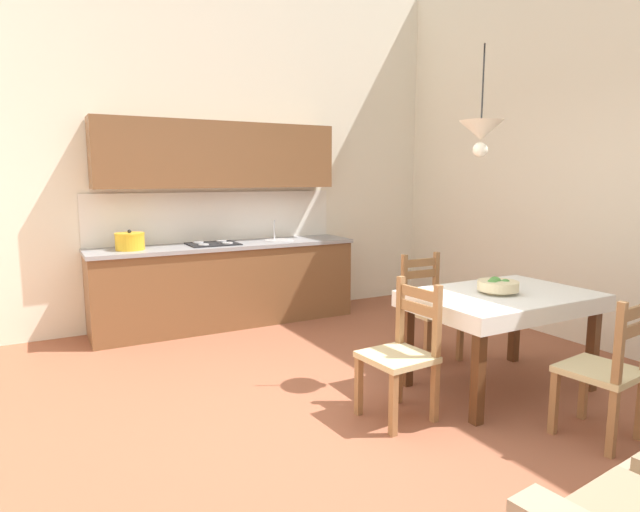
{
  "coord_description": "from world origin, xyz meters",
  "views": [
    {
      "loc": [
        -1.78,
        -2.81,
        1.62
      ],
      "look_at": [
        0.27,
        0.93,
        0.98
      ],
      "focal_mm": 29.75,
      "sensor_mm": 36.0,
      "label": 1
    }
  ],
  "objects_px": {
    "dining_chair_kitchen_side": "(429,309)",
    "dining_chair_camera_side": "(607,371)",
    "dining_table": "(501,309)",
    "fruit_bowl": "(498,286)",
    "kitchen_cabinetry": "(224,247)",
    "dining_chair_tv_side": "(402,354)",
    "pendant_lamp": "(481,132)"
  },
  "relations": [
    {
      "from": "dining_chair_kitchen_side",
      "to": "dining_chair_camera_side",
      "type": "relative_size",
      "value": 1.0
    },
    {
      "from": "dining_table",
      "to": "fruit_bowl",
      "type": "relative_size",
      "value": 4.56
    },
    {
      "from": "kitchen_cabinetry",
      "to": "dining_chair_tv_side",
      "type": "height_order",
      "value": "kitchen_cabinetry"
    },
    {
      "from": "fruit_bowl",
      "to": "pendant_lamp",
      "type": "bearing_deg",
      "value": 122.11
    },
    {
      "from": "kitchen_cabinetry",
      "to": "pendant_lamp",
      "type": "height_order",
      "value": "pendant_lamp"
    },
    {
      "from": "kitchen_cabinetry",
      "to": "pendant_lamp",
      "type": "bearing_deg",
      "value": -67.04
    },
    {
      "from": "dining_table",
      "to": "dining_chair_tv_side",
      "type": "distance_m",
      "value": 0.98
    },
    {
      "from": "fruit_bowl",
      "to": "pendant_lamp",
      "type": "xyz_separation_m",
      "value": [
        -0.09,
        0.15,
        1.13
      ]
    },
    {
      "from": "kitchen_cabinetry",
      "to": "dining_chair_kitchen_side",
      "type": "bearing_deg",
      "value": -57.04
    },
    {
      "from": "dining_chair_tv_side",
      "to": "dining_chair_camera_side",
      "type": "distance_m",
      "value": 1.25
    },
    {
      "from": "dining_chair_tv_side",
      "to": "dining_chair_camera_side",
      "type": "height_order",
      "value": "same"
    },
    {
      "from": "dining_table",
      "to": "fruit_bowl",
      "type": "xyz_separation_m",
      "value": [
        -0.05,
        -0.0,
        0.19
      ]
    },
    {
      "from": "dining_chair_tv_side",
      "to": "pendant_lamp",
      "type": "xyz_separation_m",
      "value": [
        0.82,
        0.19,
        1.51
      ]
    },
    {
      "from": "dining_table",
      "to": "dining_chair_tv_side",
      "type": "xyz_separation_m",
      "value": [
        -0.97,
        -0.04,
        -0.18
      ]
    },
    {
      "from": "dining_chair_tv_side",
      "to": "fruit_bowl",
      "type": "distance_m",
      "value": 0.99
    },
    {
      "from": "dining_table",
      "to": "fruit_bowl",
      "type": "bearing_deg",
      "value": -176.71
    },
    {
      "from": "dining_chair_tv_side",
      "to": "fruit_bowl",
      "type": "height_order",
      "value": "dining_chair_tv_side"
    },
    {
      "from": "kitchen_cabinetry",
      "to": "dining_table",
      "type": "bearing_deg",
      "value": -65.61
    },
    {
      "from": "kitchen_cabinetry",
      "to": "dining_chair_camera_side",
      "type": "distance_m",
      "value": 3.87
    },
    {
      "from": "fruit_bowl",
      "to": "dining_chair_tv_side",
      "type": "bearing_deg",
      "value": -177.57
    },
    {
      "from": "dining_table",
      "to": "kitchen_cabinetry",
      "type": "bearing_deg",
      "value": 114.39
    },
    {
      "from": "dining_table",
      "to": "dining_chair_tv_side",
      "type": "height_order",
      "value": "dining_chair_tv_side"
    },
    {
      "from": "dining_chair_camera_side",
      "to": "pendant_lamp",
      "type": "distance_m",
      "value": 1.83
    },
    {
      "from": "fruit_bowl",
      "to": "pendant_lamp",
      "type": "height_order",
      "value": "pendant_lamp"
    },
    {
      "from": "dining_table",
      "to": "dining_chair_kitchen_side",
      "type": "xyz_separation_m",
      "value": [
        0.0,
        0.83,
        -0.18
      ]
    },
    {
      "from": "dining_table",
      "to": "pendant_lamp",
      "type": "relative_size",
      "value": 1.7
    },
    {
      "from": "dining_table",
      "to": "dining_chair_camera_side",
      "type": "distance_m",
      "value": 0.92
    },
    {
      "from": "kitchen_cabinetry",
      "to": "dining_chair_camera_side",
      "type": "relative_size",
      "value": 3.08
    },
    {
      "from": "dining_table",
      "to": "dining_chair_kitchen_side",
      "type": "height_order",
      "value": "dining_chair_kitchen_side"
    },
    {
      "from": "pendant_lamp",
      "to": "dining_chair_tv_side",
      "type": "bearing_deg",
      "value": -167.25
    },
    {
      "from": "pendant_lamp",
      "to": "dining_chair_camera_side",
      "type": "bearing_deg",
      "value": -85.17
    },
    {
      "from": "dining_chair_tv_side",
      "to": "fruit_bowl",
      "type": "bearing_deg",
      "value": 2.43
    }
  ]
}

